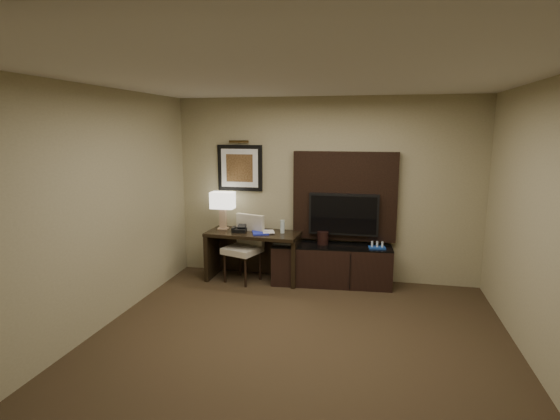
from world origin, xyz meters
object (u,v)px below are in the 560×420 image
(desk_phone, at_px, (239,229))
(ice_bucket, at_px, (323,238))
(desk, at_px, (253,256))
(table_lamp, at_px, (223,211))
(desk_chair, at_px, (242,249))
(credenza, at_px, (331,265))
(water_bottle, at_px, (282,227))
(tv, at_px, (344,214))
(minibar_tray, at_px, (377,245))

(desk_phone, distance_m, ice_bucket, 1.24)
(desk, bearing_deg, table_lamp, 171.30)
(desk_chair, xyz_separation_m, ice_bucket, (1.17, 0.18, 0.19))
(credenza, xyz_separation_m, table_lamp, (-1.67, 0.06, 0.72))
(water_bottle, bearing_deg, tv, 9.58)
(desk, height_order, water_bottle, water_bottle)
(desk_phone, bearing_deg, credenza, -2.18)
(desk, bearing_deg, water_bottle, 8.78)
(tv, height_order, desk_phone, tv)
(ice_bucket, relative_size, minibar_tray, 0.80)
(table_lamp, height_order, water_bottle, table_lamp)
(minibar_tray, bearing_deg, desk_chair, -176.41)
(desk_chair, height_order, desk_phone, desk_chair)
(table_lamp, relative_size, ice_bucket, 3.09)
(desk_phone, distance_m, minibar_tray, 2.01)
(table_lamp, xyz_separation_m, water_bottle, (0.94, -0.06, -0.19))
(desk_chair, relative_size, minibar_tray, 4.24)
(table_lamp, bearing_deg, desk_phone, -24.56)
(desk, distance_m, credenza, 1.16)
(desk, relative_size, desk_chair, 1.40)
(credenza, xyz_separation_m, desk_phone, (-1.36, -0.08, 0.49))
(desk_chair, bearing_deg, table_lamp, 169.69)
(table_lamp, height_order, minibar_tray, table_lamp)
(credenza, bearing_deg, desk, 178.19)
(desk_chair, bearing_deg, minibar_tray, 22.75)
(credenza, height_order, desk_chair, desk_chair)
(desk_chair, bearing_deg, water_bottle, 32.99)
(credenza, height_order, ice_bucket, ice_bucket)
(water_bottle, bearing_deg, desk_phone, -173.43)
(tv, height_order, desk_chair, tv)
(desk_chair, bearing_deg, ice_bucket, 27.86)
(table_lamp, distance_m, ice_bucket, 1.57)
(water_bottle, distance_m, ice_bucket, 0.61)
(desk, distance_m, desk_chair, 0.21)
(tv, xyz_separation_m, water_bottle, (-0.87, -0.15, -0.19))
(credenza, height_order, minibar_tray, minibar_tray)
(desk, height_order, desk_chair, desk_chair)
(tv, distance_m, minibar_tray, 0.65)
(desk_chair, height_order, water_bottle, desk_chair)
(desk, bearing_deg, desk_chair, -141.77)
(credenza, relative_size, desk_chair, 1.74)
(desk, height_order, minibar_tray, desk)
(ice_bucket, bearing_deg, desk, -175.56)
(desk_chair, distance_m, minibar_tray, 1.95)
(credenza, bearing_deg, ice_bucket, 163.09)
(tv, relative_size, ice_bucket, 5.42)
(ice_bucket, bearing_deg, credenza, -12.63)
(minibar_tray, bearing_deg, tv, 161.17)
(desk_phone, height_order, minibar_tray, desk_phone)
(desk, relative_size, tv, 1.37)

